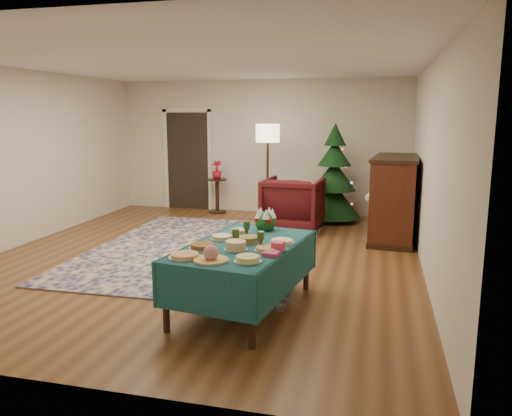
% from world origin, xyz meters
% --- Properties ---
extents(room_shell, '(7.00, 7.00, 7.00)m').
position_xyz_m(room_shell, '(0.00, 0.00, 1.35)').
color(room_shell, '#593319').
rests_on(room_shell, ground).
extents(doorway, '(1.08, 0.04, 2.16)m').
position_xyz_m(doorway, '(-1.60, 3.48, 1.10)').
color(doorway, black).
rests_on(doorway, ground).
extents(rug, '(3.27, 4.25, 0.02)m').
position_xyz_m(rug, '(-0.15, 0.35, 0.01)').
color(rug, '#131245').
rests_on(rug, ground).
extents(buffet_table, '(1.30, 1.92, 0.70)m').
position_xyz_m(buffet_table, '(1.07, -1.71, 0.56)').
color(buffet_table, black).
rests_on(buffet_table, ground).
extents(platter_0, '(0.30, 0.30, 0.04)m').
position_xyz_m(platter_0, '(0.66, -2.32, 0.72)').
color(platter_0, silver).
rests_on(platter_0, buffet_table).
extents(platter_1, '(0.33, 0.33, 0.15)m').
position_xyz_m(platter_1, '(0.94, -2.36, 0.75)').
color(platter_1, silver).
rests_on(platter_1, buffet_table).
extents(platter_2, '(0.26, 0.26, 0.06)m').
position_xyz_m(platter_2, '(1.27, -2.30, 0.72)').
color(platter_2, silver).
rests_on(platter_2, buffet_table).
extents(platter_3, '(0.28, 0.28, 0.05)m').
position_xyz_m(platter_3, '(0.71, -1.97, 0.72)').
color(platter_3, silver).
rests_on(platter_3, buffet_table).
extents(platter_4, '(0.24, 0.24, 0.09)m').
position_xyz_m(platter_4, '(1.05, -1.95, 0.74)').
color(platter_4, silver).
rests_on(platter_4, buffet_table).
extents(platter_5, '(0.28, 0.28, 0.04)m').
position_xyz_m(platter_5, '(1.36, -1.89, 0.71)').
color(platter_5, silver).
rests_on(platter_5, buffet_table).
extents(platter_6, '(0.26, 0.26, 0.05)m').
position_xyz_m(platter_6, '(0.79, -1.58, 0.72)').
color(platter_6, silver).
rests_on(platter_6, buffet_table).
extents(platter_7, '(0.25, 0.25, 0.07)m').
position_xyz_m(platter_7, '(1.10, -1.64, 0.73)').
color(platter_7, silver).
rests_on(platter_7, buffet_table).
extents(platter_8, '(0.26, 0.26, 0.04)m').
position_xyz_m(platter_8, '(1.44, -1.57, 0.71)').
color(platter_8, silver).
rests_on(platter_8, buffet_table).
extents(platter_9, '(0.23, 0.23, 0.04)m').
position_xyz_m(platter_9, '(0.89, -1.22, 0.71)').
color(platter_9, silver).
rests_on(platter_9, buffet_table).
extents(goblet_0, '(0.07, 0.07, 0.16)m').
position_xyz_m(goblet_0, '(1.00, -1.34, 0.78)').
color(goblet_0, '#2D471E').
rests_on(goblet_0, buffet_table).
extents(goblet_1, '(0.07, 0.07, 0.16)m').
position_xyz_m(goblet_1, '(1.26, -1.78, 0.78)').
color(goblet_1, '#2D471E').
rests_on(goblet_1, buffet_table).
extents(goblet_2, '(0.07, 0.07, 0.16)m').
position_xyz_m(goblet_2, '(0.99, -1.75, 0.78)').
color(goblet_2, '#2D471E').
rests_on(goblet_2, buffet_table).
extents(napkin_stack, '(0.16, 0.16, 0.04)m').
position_xyz_m(napkin_stack, '(1.43, -2.05, 0.71)').
color(napkin_stack, '#D13A70').
rests_on(napkin_stack, buffet_table).
extents(gift_box, '(0.13, 0.13, 0.09)m').
position_xyz_m(gift_box, '(1.46, -1.88, 0.74)').
color(gift_box, '#E84070').
rests_on(gift_box, buffet_table).
extents(centerpiece, '(0.25, 0.25, 0.29)m').
position_xyz_m(centerpiece, '(1.14, -1.02, 0.82)').
color(centerpiece, '#1E4C1E').
rests_on(centerpiece, buffet_table).
extents(armchair, '(1.04, 0.99, 1.02)m').
position_xyz_m(armchair, '(0.93, 2.07, 0.51)').
color(armchair, '#410D10').
rests_on(armchair, ground).
extents(floor_lamp, '(0.44, 0.44, 1.83)m').
position_xyz_m(floor_lamp, '(0.33, 2.66, 1.56)').
color(floor_lamp, '#A57F3F').
rests_on(floor_lamp, ground).
extents(side_table, '(0.40, 0.40, 0.71)m').
position_xyz_m(side_table, '(-0.84, 3.15, 0.34)').
color(side_table, black).
rests_on(side_table, ground).
extents(potted_plant, '(0.21, 0.38, 0.21)m').
position_xyz_m(potted_plant, '(-0.84, 3.15, 0.81)').
color(potted_plant, '#B20C26').
rests_on(potted_plant, side_table).
extents(christmas_tree, '(1.09, 1.09, 1.86)m').
position_xyz_m(christmas_tree, '(1.56, 2.90, 0.84)').
color(christmas_tree, black).
rests_on(christmas_tree, ground).
extents(piano, '(0.87, 1.63, 1.36)m').
position_xyz_m(piano, '(2.65, 1.73, 0.66)').
color(piano, black).
rests_on(piano, ground).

